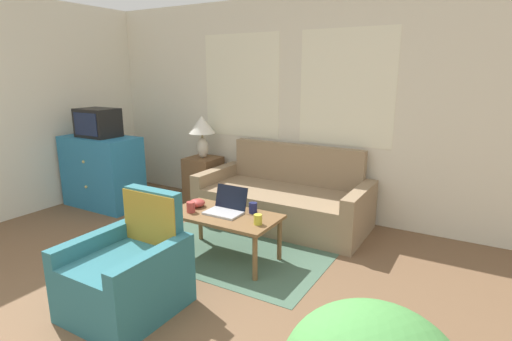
{
  "coord_description": "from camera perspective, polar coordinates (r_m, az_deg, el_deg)",
  "views": [
    {
      "loc": [
        2.05,
        -0.94,
        1.73
      ],
      "look_at": [
        0.05,
        2.47,
        0.75
      ],
      "focal_mm": 28.0,
      "sensor_mm": 36.0,
      "label": 1
    }
  ],
  "objects": [
    {
      "name": "snack_bowl",
      "position": [
        3.97,
        -8.42,
        -4.61
      ],
      "size": [
        0.16,
        0.16,
        0.08
      ],
      "color": "#B23D38",
      "rests_on": "coffee_table"
    },
    {
      "name": "cup_navy",
      "position": [
        3.48,
        0.27,
        -7.0
      ],
      "size": [
        0.07,
        0.07,
        0.09
      ],
      "color": "gold",
      "rests_on": "coffee_table"
    },
    {
      "name": "laptop",
      "position": [
        3.77,
        -4.26,
        -5.22
      ],
      "size": [
        0.34,
        0.28,
        0.23
      ],
      "color": "#B7B7BC",
      "rests_on": "coffee_table"
    },
    {
      "name": "cup_white",
      "position": [
        3.82,
        -9.29,
        -5.18
      ],
      "size": [
        0.08,
        0.08,
        0.1
      ],
      "color": "#B23D38",
      "rests_on": "coffee_table"
    },
    {
      "name": "table_lamp",
      "position": [
        5.35,
        -7.73,
        5.9
      ],
      "size": [
        0.35,
        0.35,
        0.56
      ],
      "color": "beige",
      "rests_on": "side_table"
    },
    {
      "name": "couch",
      "position": [
        4.71,
        4.09,
        -4.34
      ],
      "size": [
        1.95,
        0.91,
        0.88
      ],
      "color": "#937A5B",
      "rests_on": "ground_plane"
    },
    {
      "name": "coffee_table",
      "position": [
        3.77,
        -4.55,
        -6.92
      ],
      "size": [
        1.03,
        0.55,
        0.44
      ],
      "color": "brown",
      "rests_on": "ground_plane"
    },
    {
      "name": "television",
      "position": [
        5.47,
        -21.67,
        6.36
      ],
      "size": [
        0.51,
        0.37,
        0.36
      ],
      "color": "black",
      "rests_on": "tv_dresser"
    },
    {
      "name": "armchair",
      "position": [
        3.19,
        -17.55,
        -14.05
      ],
      "size": [
        0.7,
        0.76,
        0.86
      ],
      "color": "#2D6B75",
      "rests_on": "ground_plane"
    },
    {
      "name": "cup_yellow",
      "position": [
        3.75,
        -0.43,
        -5.36
      ],
      "size": [
        0.08,
        0.08,
        0.1
      ],
      "color": "#191E4C",
      "rests_on": "coffee_table"
    },
    {
      "name": "side_table",
      "position": [
        5.48,
        -7.5,
        -1.27
      ],
      "size": [
        0.42,
        0.42,
        0.61
      ],
      "color": "brown",
      "rests_on": "ground_plane"
    },
    {
      "name": "wall_left",
      "position": [
        5.58,
        -30.89,
        7.56
      ],
      "size": [
        0.05,
        4.52,
        2.6
      ],
      "color": "silver",
      "rests_on": "ground_plane"
    },
    {
      "name": "rug",
      "position": [
        4.33,
        -0.39,
        -9.58
      ],
      "size": [
        1.86,
        2.0,
        0.01
      ],
      "color": "#476651",
      "rests_on": "ground_plane"
    },
    {
      "name": "wall_back",
      "position": [
        4.95,
        5.78,
        8.94
      ],
      "size": [
        6.59,
        0.06,
        2.6
      ],
      "color": "silver",
      "rests_on": "ground_plane"
    },
    {
      "name": "tv_dresser",
      "position": [
        5.58,
        -21.07,
        -0.17
      ],
      "size": [
        1.03,
        0.55,
        0.92
      ],
      "color": "teal",
      "rests_on": "ground_plane"
    }
  ]
}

